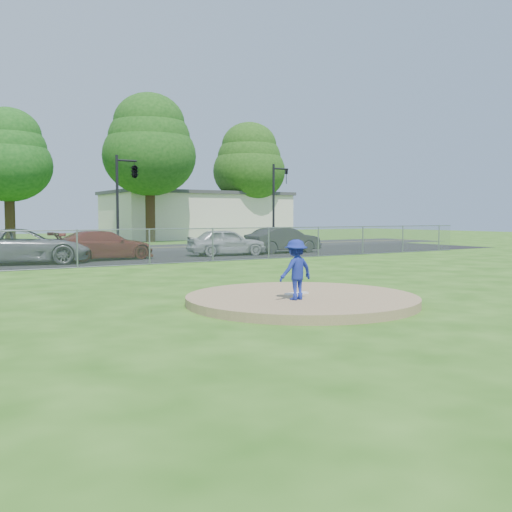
% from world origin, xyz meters
% --- Properties ---
extents(ground, '(120.00, 120.00, 0.00)m').
position_xyz_m(ground, '(0.00, 10.00, 0.00)').
color(ground, '#275813').
rests_on(ground, ground).
extents(pitchers_mound, '(5.40, 5.40, 0.20)m').
position_xyz_m(pitchers_mound, '(0.00, 0.00, 0.10)').
color(pitchers_mound, '#947751').
rests_on(pitchers_mound, ground).
extents(pitching_rubber, '(0.60, 0.15, 0.04)m').
position_xyz_m(pitching_rubber, '(0.00, 0.20, 0.22)').
color(pitching_rubber, white).
rests_on(pitching_rubber, pitchers_mound).
extents(chain_link_fence, '(40.00, 0.06, 1.50)m').
position_xyz_m(chain_link_fence, '(0.00, 12.00, 0.75)').
color(chain_link_fence, gray).
rests_on(chain_link_fence, ground).
extents(parking_lot, '(50.00, 8.00, 0.01)m').
position_xyz_m(parking_lot, '(0.00, 16.50, 0.01)').
color(parking_lot, black).
rests_on(parking_lot, ground).
extents(street, '(60.00, 7.00, 0.01)m').
position_xyz_m(street, '(0.00, 24.00, 0.00)').
color(street, black).
rests_on(street, ground).
extents(commercial_building, '(16.40, 9.40, 4.30)m').
position_xyz_m(commercial_building, '(16.00, 38.00, 2.16)').
color(commercial_building, beige).
rests_on(commercial_building, ground).
extents(tree_center, '(6.16, 6.16, 9.84)m').
position_xyz_m(tree_center, '(-1.00, 34.00, 6.47)').
color(tree_center, '#342313').
rests_on(tree_center, ground).
extents(tree_right, '(7.28, 7.28, 11.63)m').
position_xyz_m(tree_right, '(9.00, 32.00, 7.65)').
color(tree_right, '#322012').
rests_on(tree_right, ground).
extents(tree_far_right, '(6.72, 6.72, 10.74)m').
position_xyz_m(tree_far_right, '(20.00, 35.00, 7.06)').
color(tree_far_right, '#332312').
rests_on(tree_far_right, ground).
extents(traffic_signal_center, '(1.42, 2.48, 5.60)m').
position_xyz_m(traffic_signal_center, '(3.97, 22.00, 4.61)').
color(traffic_signal_center, black).
rests_on(traffic_signal_center, ground).
extents(traffic_signal_right, '(1.28, 0.20, 5.60)m').
position_xyz_m(traffic_signal_right, '(14.24, 22.00, 3.36)').
color(traffic_signal_right, black).
rests_on(traffic_signal_right, ground).
extents(pitcher, '(0.90, 0.58, 1.33)m').
position_xyz_m(pitcher, '(-0.53, -0.49, 0.86)').
color(pitcher, navy).
rests_on(pitcher, pitchers_mound).
extents(parked_car_gray, '(5.80, 3.61, 1.50)m').
position_xyz_m(parked_car_gray, '(-3.37, 15.24, 0.76)').
color(parked_car_gray, slate).
rests_on(parked_car_gray, parking_lot).
extents(parked_car_darkred, '(4.88, 2.36, 1.37)m').
position_xyz_m(parked_car_darkred, '(0.18, 15.62, 0.69)').
color(parked_car_darkred, maroon).
rests_on(parked_car_darkred, parking_lot).
extents(parked_car_pearl, '(4.30, 2.32, 1.39)m').
position_xyz_m(parked_car_pearl, '(6.53, 15.26, 0.70)').
color(parked_car_pearl, '#B0B3B5').
rests_on(parked_car_pearl, parking_lot).
extents(parked_car_charcoal, '(4.37, 1.65, 1.42)m').
position_xyz_m(parked_car_charcoal, '(10.23, 15.41, 0.72)').
color(parked_car_charcoal, '#27272A').
rests_on(parked_car_charcoal, parking_lot).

